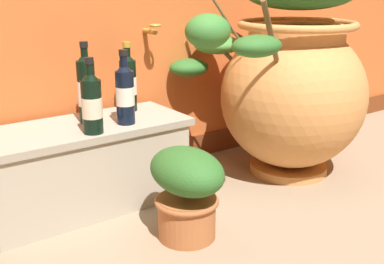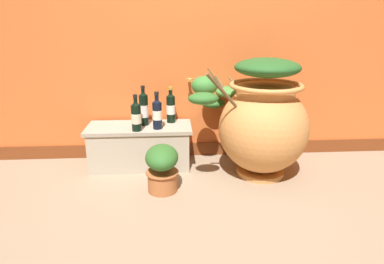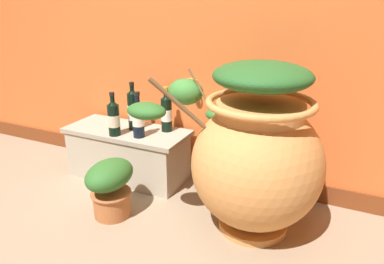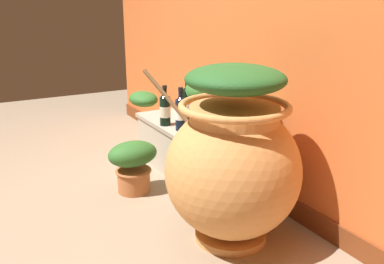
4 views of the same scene
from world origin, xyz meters
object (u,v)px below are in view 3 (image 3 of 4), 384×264
wine_bottle_left (133,109)px  wine_bottle_right (138,117)px  wine_bottle_middle (166,112)px  wine_bottle_back (114,117)px  terracotta_urn (255,153)px  potted_shrub (110,186)px

wine_bottle_left → wine_bottle_right: wine_bottle_left is taller
wine_bottle_middle → wine_bottle_right: (-0.11, -0.18, -0.00)m
wine_bottle_back → terracotta_urn: bearing=-5.5°
wine_bottle_left → potted_shrub: wine_bottle_left is taller
terracotta_urn → potted_shrub: (-0.78, -0.24, -0.26)m
potted_shrub → wine_bottle_middle: bearing=82.8°
wine_bottle_middle → wine_bottle_back: wine_bottle_middle is taller
wine_bottle_left → wine_bottle_middle: size_ratio=1.08×
wine_bottle_right → wine_bottle_middle: bearing=58.3°
wine_bottle_back → wine_bottle_middle: bearing=38.7°
terracotta_urn → wine_bottle_middle: size_ratio=3.09×
wine_bottle_right → potted_shrub: wine_bottle_right is taller
terracotta_urn → wine_bottle_left: bearing=165.0°
wine_bottle_middle → wine_bottle_right: bearing=-121.7°
wine_bottle_right → wine_bottle_back: bearing=-165.8°
wine_bottle_right → wine_bottle_back: (-0.16, -0.04, -0.01)m
wine_bottle_left → wine_bottle_back: bearing=-107.4°
terracotta_urn → wine_bottle_right: (-0.82, 0.14, 0.04)m
wine_bottle_back → potted_shrub: 0.49m
wine_bottle_middle → wine_bottle_back: size_ratio=1.05×
wine_bottle_left → potted_shrub: 0.60m
wine_bottle_left → wine_bottle_middle: (0.22, 0.06, -0.01)m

